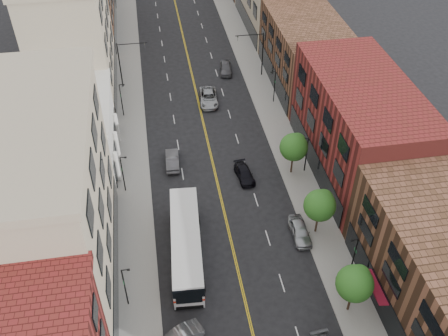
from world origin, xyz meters
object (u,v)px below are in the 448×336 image
car_parked_far (300,231)px  car_lane_a (244,174)px  city_bus (186,243)px  car_lane_behind (172,160)px  car_lane_b (209,98)px  car_lane_c (226,68)px

car_parked_far → car_lane_a: 11.04m
city_bus → car_lane_behind: 15.04m
city_bus → car_lane_behind: size_ratio=2.91×
car_lane_behind → city_bus: bearing=93.1°
car_lane_b → city_bus: bearing=-97.9°
car_parked_far → car_lane_a: (-4.00, 10.29, -0.15)m
car_lane_a → car_lane_c: size_ratio=0.94×
city_bus → car_lane_a: city_bus is taller
city_bus → car_lane_a: bearing=56.8°
city_bus → car_lane_c: size_ratio=2.91×
car_lane_a → car_lane_behind: bearing=147.9°
car_lane_b → car_lane_a: bearing=-79.1°
car_lane_behind → car_lane_a: car_lane_behind is taller
city_bus → car_parked_far: 12.35m
city_bus → car_lane_behind: city_bus is taller
car_parked_far → car_lane_a: car_parked_far is taller
car_lane_c → car_lane_behind: bearing=-107.8°
car_lane_b → car_parked_far: bearing=-73.4°
car_lane_a → car_parked_far: bearing=-75.5°
city_bus → car_parked_far: (12.27, 0.70, -1.22)m
city_bus → car_parked_far: city_bus is taller
car_lane_behind → car_lane_c: car_lane_c is taller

